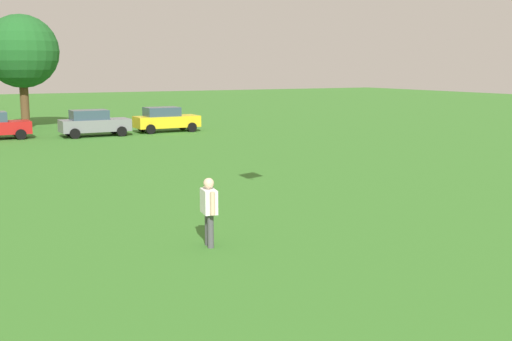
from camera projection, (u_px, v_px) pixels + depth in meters
ground_plane at (39, 166)px, 28.07m from camera, size 160.00×160.00×0.00m
adult_bystander at (209, 206)px, 15.38m from camera, size 0.40×0.81×1.71m
parked_car_gray_2 at (93, 123)px, 40.01m from camera, size 4.30×2.02×1.68m
parked_car_yellow_3 at (166, 119)px, 42.73m from camera, size 4.30×2.02×1.68m
tree_far_right at (22, 52)px, 44.41m from camera, size 5.16×5.16×8.03m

